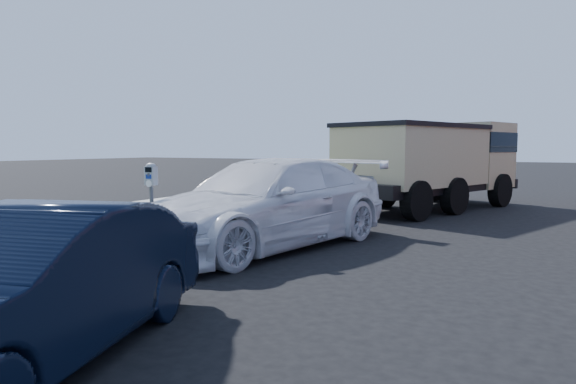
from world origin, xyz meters
The scene contains 6 objects.
ground centered at (0.00, 0.00, 0.00)m, with size 120.00×120.00×0.00m, color black.
streetside centered at (-5.57, 2.00, 0.07)m, with size 6.12×50.00×0.15m.
parking_meter centered at (-3.07, -0.62, 1.15)m, with size 0.20×0.15×1.40m.
white_wagon centered at (-1.83, 1.03, 0.79)m, with size 2.22×5.45×1.58m, color white.
navy_sedan centered at (-0.98, -4.30, 0.65)m, with size 1.37×3.94×1.30m, color black.
dump_truck centered at (-0.43, 8.22, 1.42)m, with size 4.34×6.84×2.52m.
Camera 1 is at (2.80, -6.94, 1.79)m, focal length 32.00 mm.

